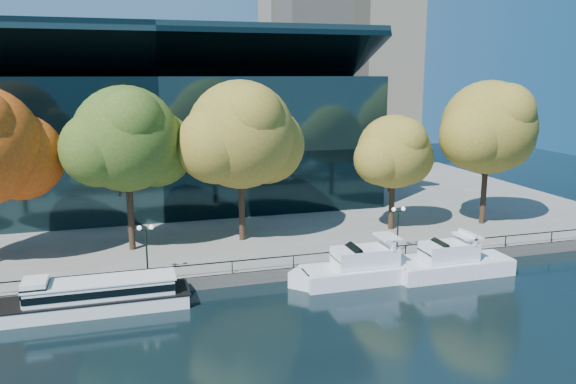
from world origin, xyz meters
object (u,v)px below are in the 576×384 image
object	(u,v)px
cruiser_near	(365,268)
tree_3	(243,137)
tour_boat	(91,296)
lamp_2	(398,219)
tree_4	(395,153)
tree_2	(129,141)
tree_5	(490,129)
cruiser_far	(448,262)
lamp_1	(146,238)

from	to	relation	value
cruiser_near	tree_3	size ratio (longest dim) A/B	0.85
tour_boat	cruiser_near	distance (m)	20.77
lamp_2	tree_4	bearing A→B (deg)	66.51
tree_2	tree_5	distance (m)	35.18
tree_4	tree_5	world-z (taller)	tree_5
tour_boat	cruiser_far	world-z (taller)	cruiser_far
cruiser_near	tree_2	world-z (taller)	tree_2
tree_5	tour_boat	bearing A→B (deg)	-165.93
cruiser_near	lamp_1	xyz separation A→B (m)	(-16.74, 3.35, 2.85)
cruiser_far	lamp_2	world-z (taller)	lamp_2
cruiser_near	cruiser_far	distance (m)	7.06
cruiser_near	tree_5	distance (m)	22.24
lamp_2	cruiser_far	bearing A→B (deg)	-58.35
tree_4	lamp_2	distance (m)	8.86
tree_5	lamp_2	xyz separation A→B (m)	(-13.14, -6.23, -6.79)
tour_boat	lamp_1	world-z (taller)	lamp_1
tour_boat	cruiser_far	distance (m)	27.80
tree_4	lamp_1	bearing A→B (deg)	-164.08
tree_5	cruiser_far	bearing A→B (deg)	-135.60
lamp_2	tour_boat	bearing A→B (deg)	-172.35
cruiser_far	tree_4	size ratio (longest dim) A/B	0.97
cruiser_far	cruiser_near	bearing A→B (deg)	173.58
tour_boat	tree_2	world-z (taller)	tree_2
cruiser_far	tree_2	bearing A→B (deg)	155.34
tree_4	lamp_2	world-z (taller)	tree_4
cruiser_far	tree_2	size ratio (longest dim) A/B	0.77
lamp_1	tour_boat	bearing A→B (deg)	-139.95
tour_boat	lamp_2	xyz separation A→B (m)	(25.24, 3.39, 2.85)
tour_boat	lamp_2	world-z (taller)	lamp_2
tree_2	tree_4	distance (m)	25.12
tree_3	lamp_1	xyz separation A→B (m)	(-9.16, -7.37, -6.69)
cruiser_far	tree_3	distance (m)	20.88
tree_3	lamp_2	size ratio (longest dim) A/B	3.67
tree_4	lamp_1	distance (m)	25.60
tree_2	tour_boat	bearing A→B (deg)	-106.90
tree_3	cruiser_near	bearing A→B (deg)	-54.73
cruiser_far	lamp_1	world-z (taller)	lamp_1
cruiser_near	tree_2	xyz separation A→B (m)	(-17.57, 10.50, 9.52)
cruiser_near	tree_2	bearing A→B (deg)	149.14
tree_2	cruiser_far	bearing A→B (deg)	-24.66
cruiser_near	lamp_2	world-z (taller)	lamp_2
cruiser_far	tree_2	distance (m)	28.67
tour_boat	tree_4	xyz separation A→B (m)	(28.24, 10.30, 7.52)
cruiser_near	tree_4	bearing A→B (deg)	53.95
tour_boat	tree_4	world-z (taller)	tree_4
tree_2	tree_5	xyz separation A→B (m)	(35.17, -0.92, 0.12)
lamp_1	tree_2	bearing A→B (deg)	96.61
lamp_1	tree_5	bearing A→B (deg)	10.28
tree_3	tree_2	bearing A→B (deg)	-178.74
tree_5	lamp_2	bearing A→B (deg)	-154.64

